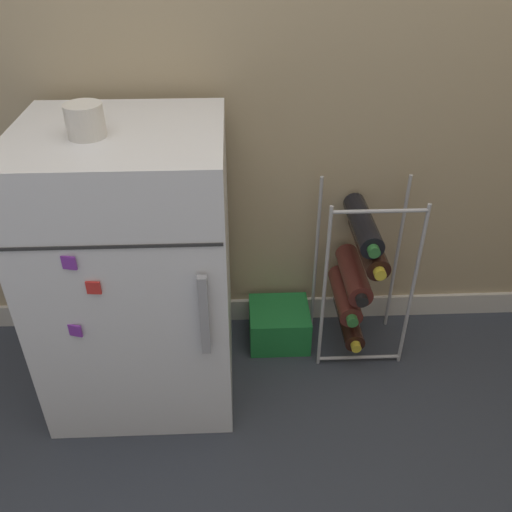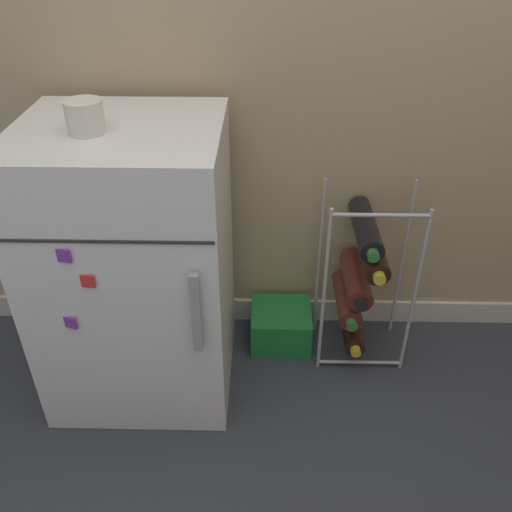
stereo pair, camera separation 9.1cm
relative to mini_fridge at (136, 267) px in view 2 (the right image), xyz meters
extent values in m
plane|color=#333842|center=(0.39, -0.38, -0.44)|extent=(14.00, 14.00, 0.00)
cube|color=silver|center=(0.39, 0.29, -0.40)|extent=(7.08, 0.01, 0.09)
cube|color=white|center=(0.00, 0.00, 0.00)|extent=(0.55, 0.50, 0.88)
cube|color=#2D2D2D|center=(0.00, -0.25, 0.25)|extent=(0.54, 0.00, 0.01)
cube|color=#9E9EA3|center=(0.22, -0.27, 0.04)|extent=(0.02, 0.02, 0.25)
cube|color=red|center=(-0.05, -0.25, 0.13)|extent=(0.04, 0.01, 0.04)
cube|color=purple|center=(-0.10, -0.25, 0.21)|extent=(0.04, 0.01, 0.04)
cube|color=purple|center=(-0.12, -0.25, -0.01)|extent=(0.04, 0.02, 0.04)
cylinder|color=#B2B2B7|center=(0.58, 0.04, -0.13)|extent=(0.01, 0.01, 0.63)
cylinder|color=#B2B2B7|center=(0.87, 0.04, -0.13)|extent=(0.01, 0.01, 0.63)
cylinder|color=#B2B2B7|center=(0.58, 0.23, -0.13)|extent=(0.01, 0.01, 0.63)
cylinder|color=#B2B2B7|center=(0.87, 0.23, -0.13)|extent=(0.01, 0.01, 0.63)
cylinder|color=#B2B2B7|center=(0.72, 0.04, -0.42)|extent=(0.29, 0.01, 0.01)
cylinder|color=#B2B2B7|center=(0.72, 0.04, 0.17)|extent=(0.29, 0.01, 0.01)
cylinder|color=black|center=(0.70, 0.13, -0.33)|extent=(0.07, 0.25, 0.07)
cylinder|color=gold|center=(0.70, -0.01, -0.33)|extent=(0.03, 0.02, 0.03)
cylinder|color=#56231E|center=(0.67, 0.13, -0.22)|extent=(0.08, 0.25, 0.08)
cylinder|color=#2D7033|center=(0.67, 0.00, -0.22)|extent=(0.04, 0.02, 0.04)
cylinder|color=#56231E|center=(0.69, 0.13, -0.13)|extent=(0.08, 0.26, 0.08)
cylinder|color=black|center=(0.69, -0.01, -0.13)|extent=(0.04, 0.02, 0.04)
cylinder|color=black|center=(0.73, 0.13, -0.01)|extent=(0.08, 0.30, 0.08)
cylinder|color=gold|center=(0.73, -0.03, -0.01)|extent=(0.04, 0.02, 0.04)
cylinder|color=black|center=(0.70, 0.13, 0.07)|extent=(0.07, 0.29, 0.07)
cylinder|color=#2D7033|center=(0.70, -0.02, 0.07)|extent=(0.04, 0.02, 0.04)
cube|color=#1E7F38|center=(0.45, 0.17, -0.37)|extent=(0.21, 0.20, 0.14)
cylinder|color=silver|center=(-0.06, -0.04, 0.48)|extent=(0.09, 0.09, 0.08)
camera|label=1|loc=(0.30, -1.33, 0.94)|focal=38.00mm
camera|label=2|loc=(0.39, -1.33, 0.94)|focal=38.00mm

